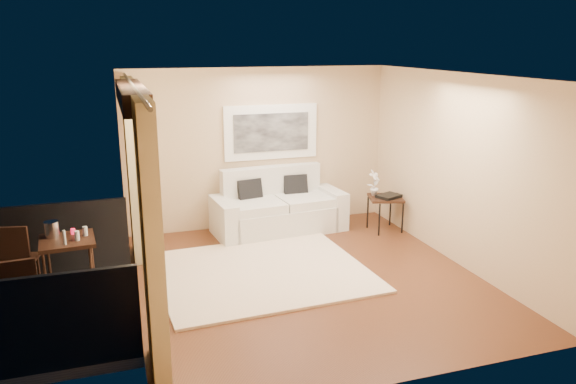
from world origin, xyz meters
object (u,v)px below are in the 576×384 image
balcony_chair_far (16,254)px  ice_bucket (52,229)px  balcony_chair_near (16,304)px  sofa (277,209)px  side_table (386,200)px  bistro_table (67,245)px  orchid (374,183)px

balcony_chair_far → ice_bucket: bearing=175.4°
balcony_chair_near → ice_bucket: bearing=75.5°
sofa → balcony_chair_near: 4.71m
side_table → bistro_table: size_ratio=0.88×
ice_bucket → sofa: bearing=24.2°
balcony_chair_near → ice_bucket: balcony_chair_near is taller
balcony_chair_far → ice_bucket: (0.46, -0.13, 0.33)m
orchid → bistro_table: bearing=-165.9°
orchid → balcony_chair_far: bearing=-170.3°
orchid → ice_bucket: orchid is taller
orchid → balcony_chair_far: size_ratio=0.48×
balcony_chair_near → ice_bucket: (0.25, 1.48, 0.27)m
orchid → ice_bucket: (-4.95, -1.06, 0.05)m
orchid → bistro_table: (-4.77, -1.20, -0.13)m
balcony_chair_near → side_table: bearing=19.2°
side_table → ice_bucket: (-5.10, -0.93, 0.33)m
orchid → bistro_table: size_ratio=0.58×
sofa → side_table: size_ratio=3.38×
orchid → balcony_chair_near: 5.78m
sofa → balcony_chair_far: bearing=-165.4°
sofa → ice_bucket: bearing=-161.1°
sofa → balcony_chair_far: 4.08m
sofa → bistro_table: 3.62m
side_table → bistro_table: bistro_table is taller
sofa → orchid: sofa is taller
sofa → balcony_chair_far: size_ratio=2.45×
balcony_chair_near → ice_bucket: size_ratio=5.03×
balcony_chair_near → sofa: bearing=34.5°
orchid → sofa: bearing=163.7°
ice_bucket → balcony_chair_near: bearing=-99.5°
bistro_table → balcony_chair_near: size_ratio=0.75×
side_table → orchid: 0.35m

